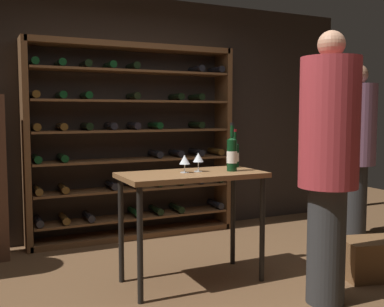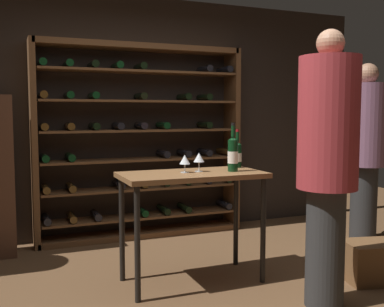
{
  "view_description": "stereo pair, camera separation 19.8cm",
  "coord_description": "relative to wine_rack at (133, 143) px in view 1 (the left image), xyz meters",
  "views": [
    {
      "loc": [
        -1.53,
        -2.95,
        1.37
      ],
      "look_at": [
        0.01,
        0.3,
        1.05
      ],
      "focal_mm": 42.9,
      "sensor_mm": 36.0,
      "label": 1
    },
    {
      "loc": [
        -1.35,
        -3.03,
        1.37
      ],
      "look_at": [
        0.01,
        0.3,
        1.05
      ],
      "focal_mm": 42.9,
      "sensor_mm": 36.0,
      "label": 2
    }
  ],
  "objects": [
    {
      "name": "wine_glass_stemmed_left",
      "position": [
        -0.05,
        -1.48,
        -0.05
      ],
      "size": [
        0.09,
        0.09,
        0.14
      ],
      "color": "silver",
      "rests_on": "tasting_table"
    },
    {
      "name": "back_wall",
      "position": [
        -0.02,
        0.21,
        0.29
      ],
      "size": [
        5.84,
        0.1,
        2.66
      ],
      "primitive_type": "cube",
      "color": "black",
      "rests_on": "ground"
    },
    {
      "name": "wine_bottle_black_capsule",
      "position": [
        0.5,
        -1.33,
        -0.03
      ],
      "size": [
        0.08,
        0.08,
        0.33
      ],
      "color": "black",
      "rests_on": "tasting_table"
    },
    {
      "name": "wine_rack",
      "position": [
        0.0,
        0.0,
        0.0
      ],
      "size": [
        2.29,
        0.32,
        2.11
      ],
      "color": "brown",
      "rests_on": "ground"
    },
    {
      "name": "person_guest_khaki",
      "position": [
        0.7,
        -2.29,
        0.03
      ],
      "size": [
        0.42,
        0.42,
        1.94
      ],
      "rotation": [
        0.0,
        0.0,
        -1.71
      ],
      "color": "#2B2B2B",
      "rests_on": "ground"
    },
    {
      "name": "person_host_in_suit",
      "position": [
        2.18,
        -1.06,
        -0.0
      ],
      "size": [
        0.43,
        0.43,
        1.89
      ],
      "rotation": [
        0.0,
        0.0,
        -2.62
      ],
      "color": "#272727",
      "rests_on": "ground"
    },
    {
      "name": "ground_plane",
      "position": [
        -0.02,
        -1.83,
        -1.04
      ],
      "size": [
        10.07,
        10.07,
        0.0
      ],
      "primitive_type": "plane",
      "color": "brown"
    },
    {
      "name": "wine_glass_stemmed_right",
      "position": [
        0.08,
        -1.47,
        -0.04
      ],
      "size": [
        0.09,
        0.09,
        0.15
      ],
      "color": "silver",
      "rests_on": "tasting_table"
    },
    {
      "name": "tasting_table",
      "position": [
        0.01,
        -1.5,
        -0.26
      ],
      "size": [
        1.14,
        0.57,
        0.9
      ],
      "color": "brown",
      "rests_on": "ground"
    },
    {
      "name": "wine_crate",
      "position": [
        1.39,
        -2.06,
        -0.88
      ],
      "size": [
        0.55,
        0.45,
        0.32
      ],
      "primitive_type": "cube",
      "rotation": [
        0.0,
        0.0,
        -0.25
      ],
      "color": "brown",
      "rests_on": "ground"
    },
    {
      "name": "wine_bottle_amber_reserve",
      "position": [
        0.34,
        -1.55,
        -0.0
      ],
      "size": [
        0.09,
        0.09,
        0.4
      ],
      "color": "black",
      "rests_on": "tasting_table"
    }
  ]
}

